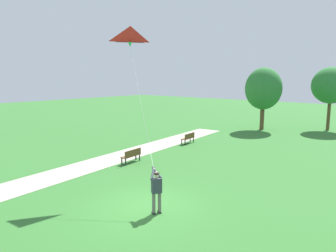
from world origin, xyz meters
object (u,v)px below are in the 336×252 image
object	(u,v)px
flying_kite	(131,37)
tree_treeline_right	(331,86)
park_bench_far_walkway	(188,138)
tree_treeline_left	(263,89)
person_kite_flyer	(156,188)
park_bench_near_walkway	(132,155)

from	to	relation	value
flying_kite	tree_treeline_right	bearing A→B (deg)	80.79
flying_kite	tree_treeline_right	xyz separation A→B (m)	(3.89, 24.03, -2.80)
park_bench_far_walkway	tree_treeline_left	distance (m)	11.31
tree_treeline_right	person_kite_flyer	bearing A→B (deg)	-90.66
park_bench_near_walkway	tree_treeline_left	distance (m)	17.93
park_bench_near_walkway	park_bench_far_walkway	xyz separation A→B (m)	(-0.63, 6.97, 0.00)
flying_kite	person_kite_flyer	bearing A→B (deg)	-30.77
person_kite_flyer	tree_treeline_right	xyz separation A→B (m)	(0.30, 26.17, 3.53)
park_bench_near_walkway	tree_treeline_left	size ratio (longest dim) A/B	0.24
person_kite_flyer	park_bench_near_walkway	size ratio (longest dim) A/B	1.19
park_bench_near_walkway	tree_treeline_left	bearing A→B (deg)	86.32
flying_kite	tree_treeline_left	distance (m)	20.15
park_bench_near_walkway	park_bench_far_walkway	bearing A→B (deg)	95.13
park_bench_near_walkway	park_bench_far_walkway	distance (m)	7.00
park_bench_far_walkway	tree_treeline_right	world-z (taller)	tree_treeline_right
park_bench_near_walkway	park_bench_far_walkway	size ratio (longest dim) A/B	1.00
park_bench_far_walkway	tree_treeline_right	size ratio (longest dim) A/B	0.24
person_kite_flyer	flying_kite	distance (m)	7.59
person_kite_flyer	tree_treeline_right	world-z (taller)	tree_treeline_right
park_bench_near_walkway	person_kite_flyer	bearing A→B (deg)	-35.94
flying_kite	park_bench_near_walkway	distance (m)	7.70
tree_treeline_left	person_kite_flyer	bearing A→B (deg)	-77.06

